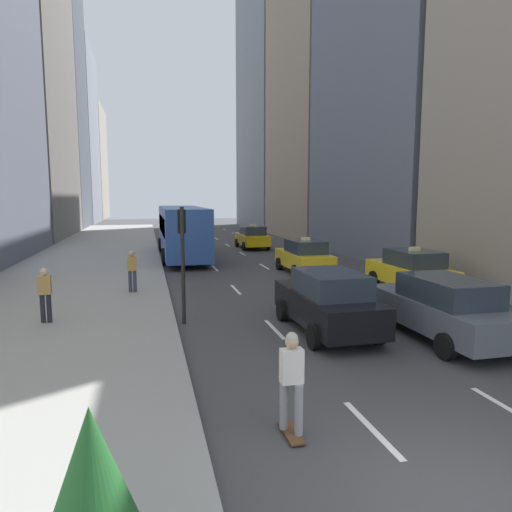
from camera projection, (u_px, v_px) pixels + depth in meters
name	position (u px, v px, depth m)	size (l,w,h in m)	color
ground_plane	(461.00, 504.00, 5.81)	(160.00, 160.00, 0.00)	#3D3D3F
sidewalk_left	(98.00, 255.00, 30.21)	(8.00, 66.00, 0.15)	gray
lane_markings	(252.00, 259.00, 28.59)	(5.72, 56.00, 0.01)	white
building_row_left	(36.00, 97.00, 44.82)	(6.00, 93.54, 35.98)	gray
building_row_right	(337.00, 54.00, 37.73)	(6.00, 61.83, 34.73)	gray
taxi_lead	(411.00, 270.00, 18.85)	(2.02, 4.40, 1.87)	yellow
taxi_second	(252.00, 237.00, 34.61)	(2.02, 4.40, 1.87)	yellow
taxi_third	(304.00, 256.00, 23.29)	(2.02, 4.40, 1.87)	yellow
sedan_black_near	(327.00, 301.00, 13.10)	(2.02, 4.57, 1.80)	black
sedan_silver_behind	(442.00, 307.00, 12.47)	(2.02, 4.98, 1.74)	#565B66
city_bus	(182.00, 230.00, 29.25)	(2.80, 11.61, 3.25)	#2D519E
skateboarder	(291.00, 379.00, 7.36)	(0.36, 0.80, 1.75)	brown
planter_with_shrub	(93.00, 508.00, 4.02)	(1.00, 1.00, 1.95)	beige
pedestrian_mid_block	(45.00, 292.00, 13.56)	(0.36, 0.22, 1.65)	#23232D
pedestrian_far_walking	(132.00, 269.00, 17.97)	(0.36, 0.22, 1.65)	#383D51
traffic_light_pole	(182.00, 246.00, 13.88)	(0.24, 0.42, 3.60)	black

